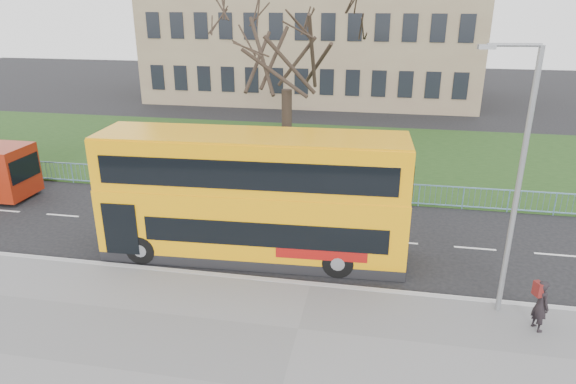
% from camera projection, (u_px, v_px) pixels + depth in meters
% --- Properties ---
extents(ground, '(120.00, 120.00, 0.00)m').
position_uv_depth(ground, '(316.00, 265.00, 19.02)').
color(ground, black).
rests_on(ground, ground).
extents(kerb, '(80.00, 0.20, 0.14)m').
position_uv_depth(kerb, '(310.00, 285.00, 17.57)').
color(kerb, '#9B9B9E').
rests_on(kerb, ground).
extents(grass_verge, '(80.00, 15.40, 0.08)m').
position_uv_depth(grass_verge, '(346.00, 155.00, 32.15)').
color(grass_verge, '#1A3714').
rests_on(grass_verge, ground).
extents(guard_railing, '(40.00, 0.12, 1.10)m').
position_uv_depth(guard_railing, '(334.00, 190.00, 24.89)').
color(guard_railing, '#6693B5').
rests_on(guard_railing, ground).
extents(bare_tree, '(7.78, 7.78, 11.12)m').
position_uv_depth(bare_tree, '(287.00, 72.00, 26.72)').
color(bare_tree, black).
rests_on(bare_tree, grass_verge).
extents(civic_building, '(30.00, 15.00, 14.00)m').
position_uv_depth(civic_building, '(314.00, 23.00, 49.54)').
color(civic_building, '#78624C').
rests_on(civic_building, ground).
extents(yellow_bus, '(11.35, 3.18, 4.71)m').
position_uv_depth(yellow_bus, '(253.00, 194.00, 18.90)').
color(yellow_bus, orange).
rests_on(yellow_bus, ground).
extents(pedestrian, '(0.58, 0.69, 1.61)m').
position_uv_depth(pedestrian, '(541.00, 305.00, 14.90)').
color(pedestrian, black).
rests_on(pedestrian, pavement).
extents(street_lamp, '(1.71, 0.37, 8.08)m').
position_uv_depth(street_lamp, '(516.00, 176.00, 14.55)').
color(street_lamp, gray).
rests_on(street_lamp, pavement).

